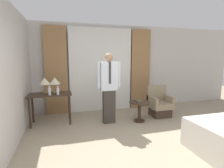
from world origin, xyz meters
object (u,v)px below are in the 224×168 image
object	(u,v)px
desk	(50,99)
bottle_by_lamp	(58,91)
bottle_near_edge	(49,91)
book	(139,101)
armchair	(159,105)
table_lamp_right	(55,81)
side_table	(139,108)
table_lamp_left	(45,82)
person	(109,86)

from	to	relation	value
desk	bottle_by_lamp	xyz separation A→B (m)	(0.19, -0.19, 0.22)
bottle_near_edge	book	world-z (taller)	bottle_near_edge
armchair	table_lamp_right	bearing A→B (deg)	172.98
side_table	book	xyz separation A→B (m)	(-0.02, 0.01, 0.19)
desk	table_lamp_left	size ratio (longest dim) A/B	2.63
bottle_by_lamp	book	size ratio (longest dim) A/B	0.90
table_lamp_right	armchair	xyz separation A→B (m)	(2.86, -0.35, -0.75)
person	side_table	xyz separation A→B (m)	(0.80, -0.13, -0.61)
bottle_by_lamp	book	distance (m)	2.07
table_lamp_left	bottle_by_lamp	distance (m)	0.49
table_lamp_right	armchair	distance (m)	2.98
desk	side_table	distance (m)	2.31
book	person	bearing A→B (deg)	171.69
table_lamp_left	bottle_near_edge	bearing A→B (deg)	-67.89
bottle_near_edge	armchair	xyz separation A→B (m)	(2.98, -0.05, -0.56)
person	bottle_near_edge	bearing A→B (deg)	172.73
table_lamp_left	book	distance (m)	2.47
person	armchair	xyz separation A→B (m)	(1.55, 0.13, -0.66)
desk	book	world-z (taller)	desk
table_lamp_right	bottle_by_lamp	size ratio (longest dim) A/B	1.78
desk	table_lamp_right	xyz separation A→B (m)	(0.12, 0.12, 0.43)
side_table	person	bearing A→B (deg)	171.00
table_lamp_right	book	distance (m)	2.24
desk	table_lamp_right	bearing A→B (deg)	45.30
desk	side_table	size ratio (longest dim) A/B	1.92
person	side_table	size ratio (longest dim) A/B	3.27
person	armchair	size ratio (longest dim) A/B	2.06
book	side_table	bearing A→B (deg)	-32.91
desk	bottle_by_lamp	world-z (taller)	bottle_by_lamp
table_lamp_left	desk	bearing A→B (deg)	-45.30
table_lamp_right	bottle_by_lamp	world-z (taller)	table_lamp_right
table_lamp_left	bottle_near_edge	distance (m)	0.38
desk	bottle_by_lamp	distance (m)	0.35
bottle_by_lamp	side_table	xyz separation A→B (m)	(2.04, -0.30, -0.51)
desk	armchair	world-z (taller)	armchair
armchair	book	world-z (taller)	armchair
person	side_table	world-z (taller)	person
desk	table_lamp_right	world-z (taller)	table_lamp_right
desk	book	distance (m)	2.27
table_lamp_right	bottle_near_edge	world-z (taller)	table_lamp_right
bottle_near_edge	table_lamp_right	bearing A→B (deg)	68.70
armchair	book	bearing A→B (deg)	-162.12
desk	person	size ratio (longest dim) A/B	0.59
person	side_table	distance (m)	1.02
bottle_by_lamp	person	world-z (taller)	person
table_lamp_right	side_table	distance (m)	2.31
person	book	size ratio (longest dim) A/B	7.23
bottle_near_edge	person	distance (m)	1.45
book	bottle_by_lamp	bearing A→B (deg)	171.97
bottle_near_edge	bottle_by_lamp	distance (m)	0.19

